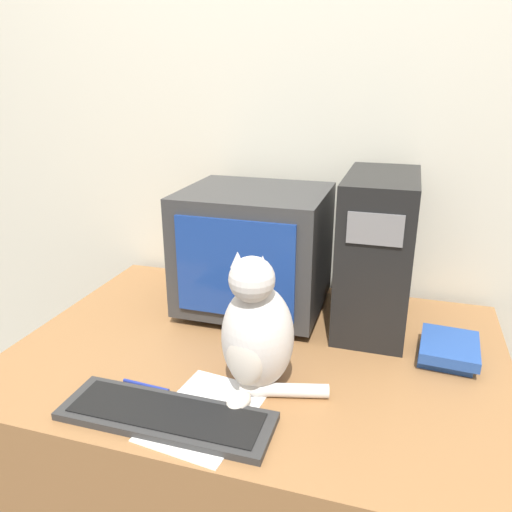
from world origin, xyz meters
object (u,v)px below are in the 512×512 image
cat (257,334)px  keyboard (166,416)px  crt_monitor (254,249)px  pen (146,385)px  computer_tower (377,252)px  book_stack (448,350)px

cat → keyboard: bearing=-122.6°
crt_monitor → pen: crt_monitor is taller
computer_tower → keyboard: bearing=-122.8°
cat → pen: (-0.26, -0.08, -0.15)m
computer_tower → cat: size_ratio=1.30×
computer_tower → keyboard: 0.78m
computer_tower → keyboard: size_ratio=0.95×
computer_tower → book_stack: size_ratio=2.41×
cat → crt_monitor: bearing=116.2°
cat → pen: size_ratio=2.77×
book_stack → pen: size_ratio=1.50×
book_stack → cat: bearing=-149.1°
computer_tower → pen: size_ratio=3.60×
pen → keyboard: bearing=-43.1°
computer_tower → pen: computer_tower is taller
cat → pen: bearing=-154.0°
keyboard → pen: size_ratio=3.78×
computer_tower → book_stack: computer_tower is taller
crt_monitor → keyboard: (-0.02, -0.61, -0.20)m
crt_monitor → cat: 0.45m
computer_tower → cat: 0.51m
crt_monitor → pen: size_ratio=3.42×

